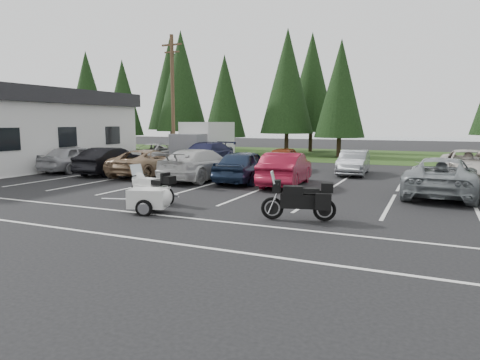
% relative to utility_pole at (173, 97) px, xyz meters
% --- Properties ---
extents(ground, '(120.00, 120.00, 0.00)m').
position_rel_utility_pole_xyz_m(ground, '(10.00, -12.00, -4.70)').
color(ground, black).
rests_on(ground, ground).
extents(grass_strip, '(80.00, 16.00, 0.01)m').
position_rel_utility_pole_xyz_m(grass_strip, '(10.00, 12.00, -4.69)').
color(grass_strip, '#183310').
rests_on(grass_strip, ground).
extents(lake_water, '(70.00, 50.00, 0.02)m').
position_rel_utility_pole_xyz_m(lake_water, '(14.00, 43.00, -4.70)').
color(lake_water, gray).
rests_on(lake_water, ground).
extents(utility_pole, '(1.60, 0.26, 9.00)m').
position_rel_utility_pole_xyz_m(utility_pole, '(0.00, 0.00, 0.00)').
color(utility_pole, '#473321').
rests_on(utility_pole, ground).
extents(box_truck, '(2.40, 5.60, 2.90)m').
position_rel_utility_pole_xyz_m(box_truck, '(2.00, 0.50, -3.25)').
color(box_truck, silver).
rests_on(box_truck, ground).
extents(stall_markings, '(32.00, 16.00, 0.01)m').
position_rel_utility_pole_xyz_m(stall_markings, '(10.00, -10.00, -4.69)').
color(stall_markings, silver).
rests_on(stall_markings, ground).
extents(conifer_0, '(4.58, 4.58, 10.66)m').
position_rel_utility_pole_xyz_m(conifer_0, '(-18.00, 10.50, 1.53)').
color(conifer_0, '#332316').
rests_on(conifer_0, ground).
extents(conifer_1, '(3.96, 3.96, 9.22)m').
position_rel_utility_pole_xyz_m(conifer_1, '(-12.00, 9.20, 0.69)').
color(conifer_1, '#332316').
rests_on(conifer_1, ground).
extents(conifer_2, '(5.10, 5.10, 11.89)m').
position_rel_utility_pole_xyz_m(conifer_2, '(-6.00, 10.80, 2.25)').
color(conifer_2, '#332316').
rests_on(conifer_2, ground).
extents(conifer_3, '(3.87, 3.87, 9.02)m').
position_rel_utility_pole_xyz_m(conifer_3, '(-0.50, 9.40, 0.57)').
color(conifer_3, '#332316').
rests_on(conifer_3, ground).
extents(conifer_4, '(4.80, 4.80, 11.17)m').
position_rel_utility_pole_xyz_m(conifer_4, '(5.00, 10.90, 1.83)').
color(conifer_4, '#332316').
rests_on(conifer_4, ground).
extents(conifer_5, '(4.14, 4.14, 9.63)m').
position_rel_utility_pole_xyz_m(conifer_5, '(10.00, 9.60, 0.93)').
color(conifer_5, '#332316').
rests_on(conifer_5, ground).
extents(conifer_back_a, '(5.28, 5.28, 12.30)m').
position_rel_utility_pole_xyz_m(conifer_back_a, '(-10.00, 15.00, 2.49)').
color(conifer_back_a, '#332316').
rests_on(conifer_back_a, ground).
extents(conifer_back_b, '(4.97, 4.97, 11.58)m').
position_rel_utility_pole_xyz_m(conifer_back_b, '(6.00, 15.50, 2.07)').
color(conifer_back_b, '#332316').
rests_on(conifer_back_b, ground).
extents(car_near_0, '(1.84, 4.55, 1.55)m').
position_rel_utility_pole_xyz_m(car_near_0, '(-1.98, -7.45, -3.92)').
color(car_near_0, '#ACACB1').
rests_on(car_near_0, ground).
extents(car_near_1, '(1.87, 4.63, 1.50)m').
position_rel_utility_pole_xyz_m(car_near_1, '(0.84, -7.67, -3.95)').
color(car_near_1, black).
rests_on(car_near_1, ground).
extents(car_near_2, '(2.47, 5.18, 1.43)m').
position_rel_utility_pole_xyz_m(car_near_2, '(3.25, -7.38, -3.98)').
color(car_near_2, '#927354').
rests_on(car_near_2, ground).
extents(car_near_3, '(2.47, 5.49, 1.56)m').
position_rel_utility_pole_xyz_m(car_near_3, '(6.61, -7.75, -3.92)').
color(car_near_3, silver).
rests_on(car_near_3, ground).
extents(car_near_4, '(2.05, 4.67, 1.56)m').
position_rel_utility_pole_xyz_m(car_near_4, '(8.96, -7.59, -3.92)').
color(car_near_4, '#192740').
rests_on(car_near_4, ground).
extents(car_near_5, '(2.04, 4.75, 1.52)m').
position_rel_utility_pole_xyz_m(car_near_5, '(11.11, -7.84, -3.94)').
color(car_near_5, maroon).
rests_on(car_near_5, ground).
extents(car_near_6, '(2.82, 5.59, 1.52)m').
position_rel_utility_pole_xyz_m(car_near_6, '(17.54, -8.01, -3.94)').
color(car_near_6, gray).
rests_on(car_near_6, ground).
extents(car_far_0, '(2.65, 5.24, 1.42)m').
position_rel_utility_pole_xyz_m(car_far_0, '(-0.54, -1.90, -3.99)').
color(car_far_0, '#BCBBBA').
rests_on(car_far_0, ground).
extents(car_far_1, '(2.30, 5.54, 1.60)m').
position_rel_utility_pole_xyz_m(car_far_1, '(3.70, -2.06, -3.90)').
color(car_far_1, '#181A3D').
rests_on(car_far_1, ground).
extents(car_far_2, '(1.98, 4.31, 1.43)m').
position_rel_utility_pole_xyz_m(car_far_2, '(9.10, -2.48, -3.98)').
color(car_far_2, maroon).
rests_on(car_far_2, ground).
extents(car_far_3, '(1.61, 4.13, 1.34)m').
position_rel_utility_pole_xyz_m(car_far_3, '(13.21, -2.27, -4.03)').
color(car_far_3, slate).
rests_on(car_far_3, ground).
extents(car_far_4, '(2.68, 5.49, 1.50)m').
position_rel_utility_pole_xyz_m(car_far_4, '(18.86, -2.22, -3.95)').
color(car_far_4, beige).
rests_on(car_far_4, ground).
extents(touring_motorcycle, '(2.56, 1.23, 1.36)m').
position_rel_utility_pole_xyz_m(touring_motorcycle, '(8.05, -13.85, -4.02)').
color(touring_motorcycle, white).
rests_on(touring_motorcycle, ground).
extents(cargo_trailer, '(1.92, 1.43, 0.79)m').
position_rel_utility_pole_xyz_m(cargo_trailer, '(9.02, -15.36, -4.30)').
color(cargo_trailer, silver).
rests_on(cargo_trailer, ground).
extents(adventure_motorcycle, '(2.55, 1.43, 1.47)m').
position_rel_utility_pole_xyz_m(adventure_motorcycle, '(13.66, -14.41, -3.96)').
color(adventure_motorcycle, black).
rests_on(adventure_motorcycle, ground).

